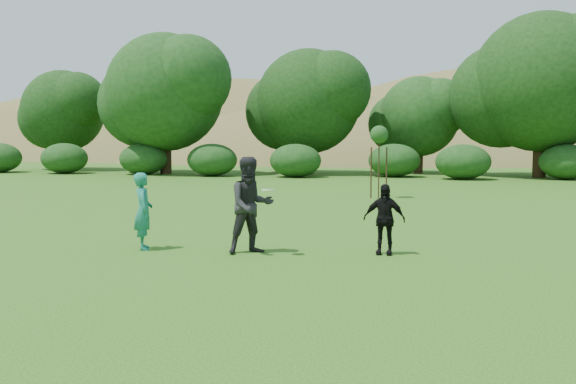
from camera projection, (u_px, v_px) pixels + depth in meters
name	position (u px, v px, depth m)	size (l,w,h in m)	color
ground	(257.00, 261.00, 12.53)	(120.00, 120.00, 0.00)	#19470C
player_teal	(143.00, 211.00, 13.77)	(0.61, 0.40, 1.66)	#1A7561
player_grey	(251.00, 205.00, 13.28)	(0.98, 0.76, 2.01)	black
player_black	(384.00, 219.00, 13.18)	(0.86, 0.36, 1.46)	black
frisbee	(268.00, 190.00, 12.93)	(0.27, 0.27, 0.04)	white
sapling	(379.00, 137.00, 25.03)	(0.70, 0.70, 2.85)	#352214
hillside	(388.00, 251.00, 80.48)	(150.00, 72.00, 52.00)	olive
tree_row	(423.00, 96.00, 39.45)	(53.92, 10.38, 9.62)	#3A2616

